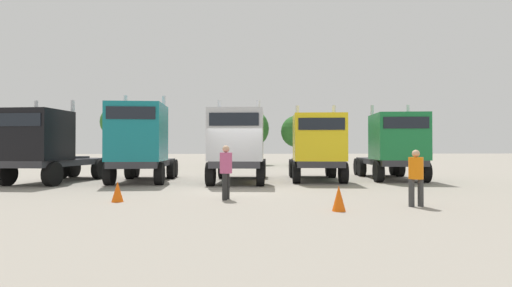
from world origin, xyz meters
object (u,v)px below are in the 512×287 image
(semi_truck_silver, at_px, (238,146))
(semi_truck_yellow, at_px, (317,147))
(semi_truck_green, at_px, (394,146))
(traffic_cone_near, at_px, (118,192))
(semi_truck_teal, at_px, (140,142))
(traffic_cone_far, at_px, (339,198))
(semi_truck_black, at_px, (47,146))
(visitor_with_camera, at_px, (226,168))
(visitor_in_hivis, at_px, (416,174))

(semi_truck_silver, bearing_deg, semi_truck_yellow, 107.44)
(semi_truck_green, distance_m, traffic_cone_near, 13.94)
(semi_truck_teal, distance_m, traffic_cone_far, 11.28)
(semi_truck_teal, height_order, traffic_cone_near, semi_truck_teal)
(semi_truck_black, distance_m, semi_truck_silver, 8.99)
(visitor_with_camera, distance_m, traffic_cone_far, 3.91)
(semi_truck_black, relative_size, semi_truck_yellow, 1.08)
(semi_truck_black, height_order, semi_truck_yellow, semi_truck_black)
(semi_truck_green, bearing_deg, semi_truck_black, -80.15)
(visitor_with_camera, bearing_deg, semi_truck_green, 54.90)
(visitor_with_camera, distance_m, traffic_cone_near, 3.42)
(semi_truck_teal, relative_size, traffic_cone_near, 9.21)
(semi_truck_silver, relative_size, traffic_cone_near, 10.55)
(semi_truck_yellow, distance_m, semi_truck_green, 4.15)
(semi_truck_black, xyz_separation_m, semi_truck_yellow, (12.97, 0.09, -0.03))
(semi_truck_black, distance_m, semi_truck_teal, 4.31)
(semi_truck_silver, bearing_deg, visitor_in_hivis, 39.71)
(semi_truck_black, xyz_separation_m, traffic_cone_near, (5.05, -6.46, -1.44))
(semi_truck_green, distance_m, traffic_cone_far, 10.83)
(semi_truck_silver, relative_size, visitor_with_camera, 3.82)
(semi_truck_black, xyz_separation_m, traffic_cone_far, (11.36, -8.67, -1.42))
(semi_truck_green, xyz_separation_m, visitor_with_camera, (-8.72, -6.59, -0.76))
(semi_truck_teal, height_order, semi_truck_green, semi_truck_teal)
(traffic_cone_near, relative_size, traffic_cone_far, 0.94)
(semi_truck_black, bearing_deg, visitor_in_hivis, 70.31)
(visitor_in_hivis, relative_size, traffic_cone_far, 2.39)
(semi_truck_yellow, height_order, traffic_cone_far, semi_truck_yellow)
(visitor_with_camera, bearing_deg, semi_truck_yellow, 71.79)
(semi_truck_teal, relative_size, traffic_cone_far, 8.64)
(semi_truck_silver, height_order, traffic_cone_far, semi_truck_silver)
(visitor_with_camera, bearing_deg, semi_truck_silver, 101.92)
(traffic_cone_near, bearing_deg, semi_truck_green, 29.55)
(semi_truck_black, xyz_separation_m, semi_truck_silver, (8.97, -0.66, 0.02))
(semi_truck_green, height_order, traffic_cone_near, semi_truck_green)
(semi_truck_green, relative_size, traffic_cone_far, 9.53)
(visitor_in_hivis, height_order, traffic_cone_far, visitor_in_hivis)
(semi_truck_yellow, distance_m, visitor_in_hivis, 8.27)
(semi_truck_black, height_order, semi_truck_silver, semi_truck_silver)
(traffic_cone_near, bearing_deg, semi_truck_teal, 96.64)
(semi_truck_teal, xyz_separation_m, traffic_cone_far, (7.06, -8.65, -1.62))
(semi_truck_yellow, distance_m, traffic_cone_far, 9.02)
(visitor_with_camera, relative_size, traffic_cone_far, 2.59)
(semi_truck_silver, distance_m, traffic_cone_near, 7.14)
(semi_truck_black, distance_m, semi_truck_yellow, 12.97)
(visitor_in_hivis, distance_m, traffic_cone_near, 8.91)
(semi_truck_yellow, distance_m, visitor_with_camera, 7.82)
(semi_truck_teal, distance_m, semi_truck_silver, 4.71)
(visitor_in_hivis, bearing_deg, semi_truck_black, -123.95)
(semi_truck_teal, distance_m, visitor_in_hivis, 12.50)
(semi_truck_silver, xyz_separation_m, semi_truck_green, (8.15, 1.05, 0.00))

